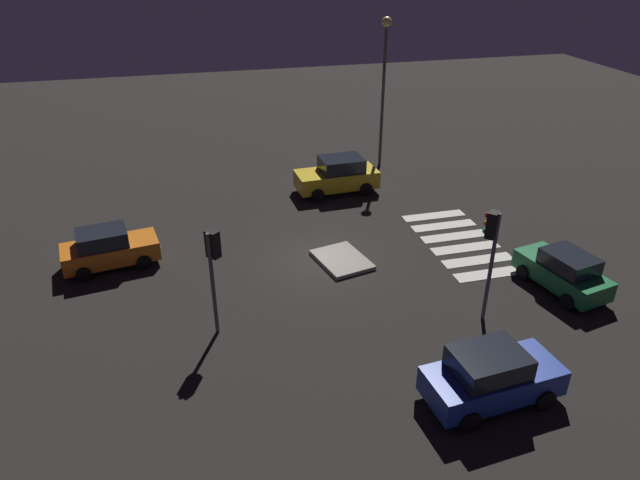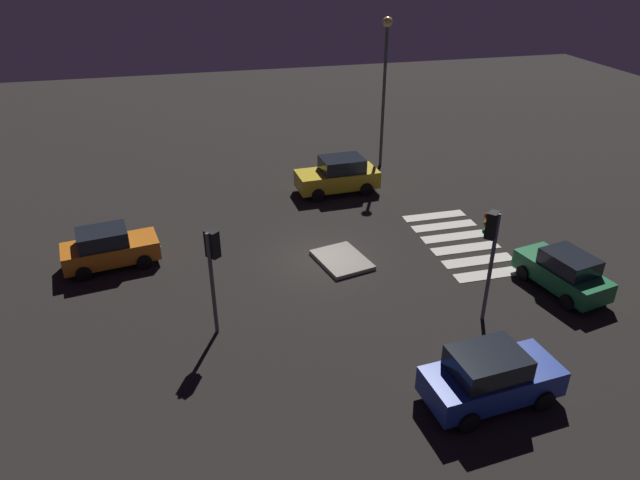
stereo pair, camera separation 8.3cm
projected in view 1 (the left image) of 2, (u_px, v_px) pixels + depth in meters
The scene contains 10 objects.
ground_plane at pixel (320, 260), 24.91m from camera, with size 80.00×80.00×0.00m, color black.
traffic_island at pixel (342, 260), 24.76m from camera, with size 2.91×2.43×0.18m.
car_yellow at pixel (338, 175), 31.11m from camera, with size 2.27×4.54×1.94m.
car_green at pixel (563, 271), 22.53m from camera, with size 4.03×2.36×1.67m.
car_orange at pixel (109, 248), 24.12m from camera, with size 2.33×4.11×1.72m.
car_blue at pixel (491, 376), 17.06m from camera, with size 2.26×4.32×1.83m.
traffic_light_south at pixel (491, 239), 19.70m from camera, with size 0.53×0.54×4.29m.
traffic_light_west at pixel (213, 257), 19.11m from camera, with size 0.54×0.53×3.97m.
street_lamp at pixel (384, 69), 32.44m from camera, with size 0.56×0.56×8.59m.
crosswalk_near at pixel (460, 242), 26.36m from camera, with size 6.45×3.20×0.02m.
Camera 1 is at (-20.87, 5.34, 12.55)m, focal length 32.13 mm.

